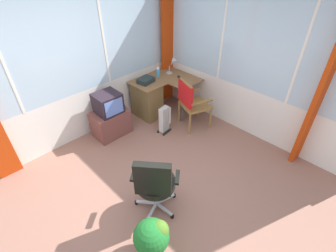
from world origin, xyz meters
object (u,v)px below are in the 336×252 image
Objects in this scene: tv_remote at (179,78)px; paper_tray at (146,80)px; desk_lamp at (174,63)px; desk at (149,98)px; spray_bottle at (158,71)px; tv_on_stand at (110,117)px; wooden_armchair at (189,99)px; office_chair at (155,182)px; space_heater at (165,119)px; potted_plant at (152,237)px.

tv_remote is 0.50× the size of paper_tray.
desk_lamp reaches higher than tv_remote.
spray_bottle is (0.33, 0.07, 0.44)m from desk.
spray_bottle is at bearing 2.76° from tv_on_stand.
wooden_armchair is 1.98m from office_chair.
tv_remote is 0.16× the size of wooden_armchair.
space_heater is (-0.42, 0.21, -0.33)m from wooden_armchair.
desk_lamp is 0.34m from tv_remote.
desk_lamp is (0.68, -0.03, 0.54)m from desk.
tv_remote reaches higher than space_heater.
wooden_armchair is at bearing 28.69° from office_chair.
desk_lamp is 1.50× the size of spray_bottle.
space_heater is 1.04× the size of potted_plant.
potted_plant is at bearing -113.58° from tv_on_stand.
space_heater is (-0.85, -0.61, -0.66)m from desk_lamp.
space_heater is at bearing 152.86° from wooden_armchair.
wooden_armchair reaches higher than spray_bottle.
desk_lamp is at bearing 39.19° from office_chair.
paper_tray is (-0.36, -0.03, -0.06)m from spray_bottle.
tv_on_stand reaches higher than desk.
potted_plant is (-2.13, -1.33, -0.30)m from wooden_armchair.
office_chair is at bearing -134.26° from spray_bottle.
paper_tray is at bearing 174.19° from desk_lamp.
spray_bottle reaches higher than potted_plant.
paper_tray is 0.31× the size of wooden_armchair.
tv_remote is 0.44m from spray_bottle.
wooden_armchair is at bearing -27.14° from space_heater.
wooden_armchair is at bearing -73.43° from paper_tray.
office_chair reaches higher than potted_plant.
paper_tray is 0.86m from space_heater.
spray_bottle is 1.04m from space_heater.
office_chair is (-1.49, -1.80, 0.16)m from desk.
paper_tray is 2.93m from potted_plant.
paper_tray is 0.36× the size of tv_on_stand.
office_chair is at bearing -107.30° from tv_on_stand.
desk_lamp is at bearing 39.96° from potted_plant.
desk is 2.34m from office_chair.
wooden_armchair is at bearing 31.96° from potted_plant.
tv_on_stand is (-0.90, -0.03, -0.40)m from paper_tray.
wooden_armchair is 1.15× the size of tv_on_stand.
desk is 3.87× the size of paper_tray.
spray_bottle is 0.36m from paper_tray.
wooden_armchair is at bearing -117.96° from desk_lamp.
office_chair reaches higher than tv_remote.
tv_on_stand is (-0.93, 0.01, -0.02)m from desk.
office_chair is 1.78m from space_heater.
wooden_armchair reaches higher than space_heater.
spray_bottle is at bearing 12.65° from desk.
spray_bottle is at bearing 54.37° from space_heater.
office_chair is at bearing -129.69° from desk.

